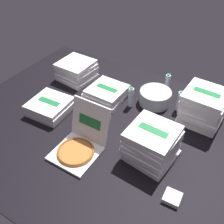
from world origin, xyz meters
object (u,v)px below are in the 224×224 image
open_pizza_box (80,143)px  napkin_pile (172,198)px  pizza_stack_right_far (152,144)px  pizza_stack_left_near (203,107)px  water_bottle_1 (167,84)px  pizza_stack_left_far (50,107)px  water_bottle_2 (180,101)px  water_bottle_0 (131,97)px  pizza_stack_right_near (106,93)px  ice_bucket (155,97)px  pizza_stack_center_near (77,70)px

open_pizza_box → napkin_pile: bearing=-2.4°
pizza_stack_right_far → pizza_stack_left_near: (0.24, 0.72, 0.02)m
pizza_stack_right_far → water_bottle_1: size_ratio=1.81×
pizza_stack_right_far → pizza_stack_left_far: 1.20m
water_bottle_2 → water_bottle_0: bearing=-156.1°
pizza_stack_left_near → pizza_stack_right_near: bearing=-169.8°
water_bottle_1 → pizza_stack_right_far: bearing=-75.2°
open_pizza_box → water_bottle_2: 1.18m
pizza_stack_right_far → water_bottle_2: (-0.02, 0.77, -0.04)m
pizza_stack_left_far → ice_bucket: size_ratio=1.21×
open_pizza_box → pizza_stack_right_near: bearing=105.8°
pizza_stack_right_near → napkin_pile: (1.15, -0.84, -0.05)m
pizza_stack_center_near → water_bottle_1: bearing=16.2°
pizza_stack_left_far → water_bottle_1: bearing=47.4°
pizza_stack_right_near → pizza_stack_left_far: same height
ice_bucket → pizza_stack_left_near: bearing=-3.2°
pizza_stack_center_near → water_bottle_2: 1.35m
napkin_pile → water_bottle_1: bearing=114.5°
pizza_stack_right_far → water_bottle_2: pizza_stack_right_far is taller
water_bottle_2 → napkin_pile: bearing=-71.7°
pizza_stack_center_near → water_bottle_1: (1.10, 0.32, 0.00)m
napkin_pile → ice_bucket: bearing=120.9°
pizza_stack_center_near → pizza_stack_left_near: bearing=0.9°
pizza_stack_right_near → water_bottle_2: size_ratio=1.71×
pizza_stack_right_near → pizza_stack_left_near: (1.05, 0.19, 0.12)m
pizza_stack_left_far → water_bottle_1: water_bottle_1 is taller
pizza_stack_right_near → water_bottle_0: size_ratio=1.71×
pizza_stack_right_near → water_bottle_2: (0.79, 0.24, 0.05)m
open_pizza_box → pizza_stack_right_far: 0.65m
pizza_stack_right_near → ice_bucket: ice_bucket is taller
pizza_stack_right_near → pizza_stack_left_far: size_ratio=1.00×
pizza_stack_left_near → ice_bucket: 0.55m
pizza_stack_center_near → ice_bucket: size_ratio=1.27×
pizza_stack_right_near → water_bottle_2: water_bottle_2 is taller
pizza_stack_right_near → pizza_stack_center_near: (-0.55, 0.17, 0.05)m
pizza_stack_right_far → water_bottle_1: 1.05m
pizza_stack_center_near → water_bottle_2: (1.35, 0.07, 0.00)m
pizza_stack_right_far → water_bottle_0: pizza_stack_right_far is taller
ice_bucket → pizza_stack_left_far: bearing=-140.4°
water_bottle_2 → pizza_stack_center_near: bearing=-176.9°
pizza_stack_left_far → pizza_stack_left_near: bearing=26.5°
open_pizza_box → napkin_pile: (0.92, -0.04, -0.06)m
open_pizza_box → ice_bucket: open_pizza_box is taller
pizza_stack_right_near → water_bottle_1: size_ratio=1.71×
water_bottle_2 → napkin_pile: size_ratio=1.89×
pizza_stack_right_near → ice_bucket: (0.52, 0.22, 0.01)m
pizza_stack_right_far → pizza_stack_left_far: size_ratio=1.06×
open_pizza_box → pizza_stack_left_far: bearing=156.1°
napkin_pile → water_bottle_2: bearing=108.3°
pizza_stack_left_far → ice_bucket: bearing=39.6°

